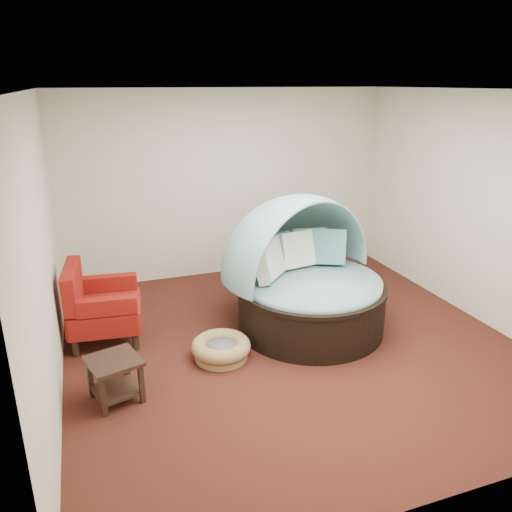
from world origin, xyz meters
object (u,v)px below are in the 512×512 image
object	(u,v)px
canopy_daybed	(306,268)
side_table	(115,374)
pet_basket	(221,348)
red_armchair	(99,306)

from	to	relation	value
canopy_daybed	side_table	size ratio (longest dim) A/B	4.09
pet_basket	side_table	distance (m)	1.22
pet_basket	red_armchair	bearing A→B (deg)	144.15
canopy_daybed	pet_basket	size ratio (longest dim) A/B	2.68
red_armchair	canopy_daybed	bearing A→B (deg)	-4.25
pet_basket	red_armchair	xyz separation A→B (m)	(-1.21, 0.87, 0.32)
pet_basket	red_armchair	distance (m)	1.52
pet_basket	side_table	bearing A→B (deg)	-160.75
side_table	red_armchair	bearing A→B (deg)	92.73
side_table	pet_basket	bearing A→B (deg)	19.25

